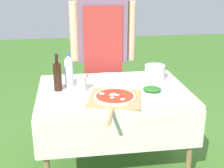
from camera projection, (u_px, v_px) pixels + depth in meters
name	position (u px, v px, depth m)	size (l,w,h in m)	color
prep_table	(113.00, 99.00, 2.45)	(1.17, 0.86, 0.76)	beige
person_cook	(103.00, 45.00, 2.94)	(0.61, 0.24, 1.64)	#4C4C51
pizza_on_peel	(115.00, 98.00, 2.20)	(0.44, 0.63, 0.05)	tan
oil_bottle	(58.00, 76.00, 2.36)	(0.06, 0.06, 0.29)	black
water_bottle	(69.00, 71.00, 2.44)	(0.07, 0.07, 0.27)	silver
herb_container	(152.00, 90.00, 2.35)	(0.21, 0.20, 0.04)	silver
mixing_tub	(155.00, 73.00, 2.61)	(0.17, 0.17, 0.13)	silver
plate_stack	(107.00, 78.00, 2.61)	(0.25, 0.25, 0.03)	white
sauce_jar	(82.00, 85.00, 2.36)	(0.07, 0.07, 0.11)	silver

